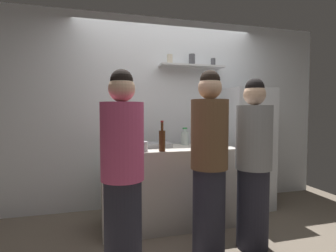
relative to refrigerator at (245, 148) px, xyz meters
name	(u,v)px	position (x,y,z in m)	size (l,w,h in m)	color
ground_plane	(199,243)	(-1.03, -0.85, -0.81)	(5.28, 5.28, 0.00)	#726656
back_wall_assembly	(166,112)	(-1.03, 0.40, 0.49)	(4.80, 0.32, 2.60)	white
refrigerator	(245,148)	(0.00, 0.00, 0.00)	(0.58, 0.67, 1.62)	silver
counter	(168,186)	(-1.20, -0.32, -0.36)	(1.51, 0.63, 0.90)	#B7B2A8
baking_pan	(156,145)	(-1.33, -0.24, 0.11)	(0.34, 0.24, 0.05)	gray
utensil_holder	(142,146)	(-1.54, -0.52, 0.14)	(0.12, 0.12, 0.22)	#B2B2B7
wine_bottle_amber_glass	(162,140)	(-1.34, -0.58, 0.21)	(0.07, 0.07, 0.32)	#472814
wine_bottle_dark_glass	(204,135)	(-0.69, -0.15, 0.21)	(0.08, 0.08, 0.32)	black
water_bottle_plastic	(185,137)	(-0.93, -0.13, 0.18)	(0.09, 0.09, 0.22)	silver
person_brown_jacket	(209,164)	(-1.01, -1.04, 0.02)	(0.34, 0.34, 1.68)	#262633
person_pink_top	(123,175)	(-1.81, -1.17, 0.00)	(0.34, 0.34, 1.64)	#262633
person_grey_hoodie	(253,165)	(-0.56, -1.05, -0.01)	(0.34, 0.34, 1.62)	#262633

